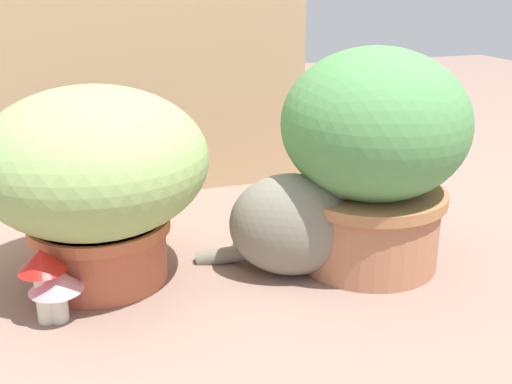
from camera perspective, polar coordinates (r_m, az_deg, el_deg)
The scene contains 7 objects.
ground_plane at distance 1.34m, azimuth -5.37°, elevation -7.84°, with size 6.00×6.00×0.00m, color #896C5F.
cardboard_backdrop at distance 1.76m, azimuth -10.51°, elevation 15.07°, with size 0.94×0.03×0.98m, color tan.
grass_planter at distance 1.28m, azimuth -14.38°, elevation 1.52°, with size 0.45×0.45×0.41m.
leafy_planter at distance 1.34m, azimuth 10.58°, elevation 3.63°, with size 0.39×0.39×0.47m.
cat at distance 1.31m, azimuth 3.96°, elevation -2.50°, with size 0.36×0.26×0.32m.
mushroom_ornament_pink at distance 1.21m, azimuth -17.71°, elevation -7.85°, with size 0.10×0.10×0.11m.
mushroom_ornament_red at distance 1.20m, azimuth -18.80°, elevation -6.80°, with size 0.09×0.09×0.14m.
Camera 1 is at (-0.26, -1.16, 0.61)m, focal length 44.11 mm.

